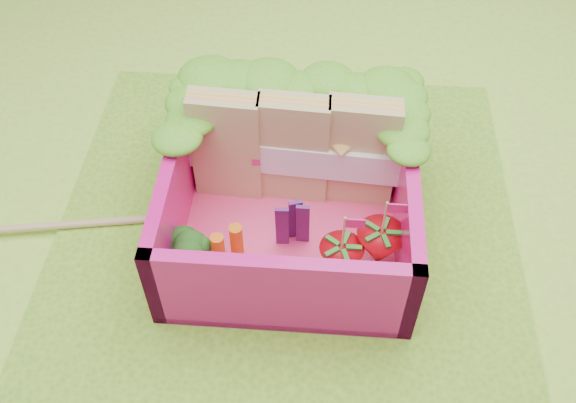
{
  "coord_description": "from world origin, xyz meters",
  "views": [
    {
      "loc": [
        0.18,
        -2.33,
        2.89
      ],
      "look_at": [
        0.01,
        -0.07,
        0.28
      ],
      "focal_mm": 40.0,
      "sensor_mm": 36.0,
      "label": 1
    }
  ],
  "objects_px": {
    "broccoli": "(190,250)",
    "sandwich_stack": "(294,150)",
    "chopsticks": "(90,223)",
    "strawberry_right": "(379,248)",
    "strawberry_left": "(341,260)",
    "bento_box": "(290,199)"
  },
  "relations": [
    {
      "from": "strawberry_left",
      "to": "strawberry_right",
      "type": "distance_m",
      "value": 0.22
    },
    {
      "from": "sandwich_stack",
      "to": "chopsticks",
      "type": "relative_size",
      "value": 0.55
    },
    {
      "from": "sandwich_stack",
      "to": "broccoli",
      "type": "xyz_separation_m",
      "value": [
        -0.49,
        -0.6,
        -0.16
      ]
    },
    {
      "from": "broccoli",
      "to": "sandwich_stack",
      "type": "bearing_deg",
      "value": 50.77
    },
    {
      "from": "bento_box",
      "to": "strawberry_left",
      "type": "height_order",
      "value": "bento_box"
    },
    {
      "from": "bento_box",
      "to": "broccoli",
      "type": "xyz_separation_m",
      "value": [
        -0.49,
        -0.34,
        -0.06
      ]
    },
    {
      "from": "strawberry_right",
      "to": "strawberry_left",
      "type": "bearing_deg",
      "value": -156.21
    },
    {
      "from": "chopsticks",
      "to": "strawberry_left",
      "type": "bearing_deg",
      "value": -10.62
    },
    {
      "from": "strawberry_right",
      "to": "chopsticks",
      "type": "distance_m",
      "value": 1.65
    },
    {
      "from": "broccoli",
      "to": "chopsticks",
      "type": "height_order",
      "value": "broccoli"
    },
    {
      "from": "strawberry_left",
      "to": "chopsticks",
      "type": "relative_size",
      "value": 0.21
    },
    {
      "from": "sandwich_stack",
      "to": "strawberry_right",
      "type": "bearing_deg",
      "value": -45.87
    },
    {
      "from": "bento_box",
      "to": "sandwich_stack",
      "type": "xyz_separation_m",
      "value": [
        0.0,
        0.27,
        0.11
      ]
    },
    {
      "from": "chopsticks",
      "to": "sandwich_stack",
      "type": "bearing_deg",
      "value": 15.2
    },
    {
      "from": "sandwich_stack",
      "to": "chopsticks",
      "type": "xyz_separation_m",
      "value": [
        -1.15,
        -0.31,
        -0.36
      ]
    },
    {
      "from": "sandwich_stack",
      "to": "broccoli",
      "type": "bearing_deg",
      "value": -129.23
    },
    {
      "from": "broccoli",
      "to": "strawberry_right",
      "type": "height_order",
      "value": "strawberry_right"
    },
    {
      "from": "sandwich_stack",
      "to": "strawberry_right",
      "type": "relative_size",
      "value": 2.5
    },
    {
      "from": "chopsticks",
      "to": "bento_box",
      "type": "bearing_deg",
      "value": 2.35
    },
    {
      "from": "bento_box",
      "to": "strawberry_left",
      "type": "bearing_deg",
      "value": -48.04
    },
    {
      "from": "bento_box",
      "to": "broccoli",
      "type": "distance_m",
      "value": 0.6
    },
    {
      "from": "bento_box",
      "to": "sandwich_stack",
      "type": "relative_size",
      "value": 1.05
    }
  ]
}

